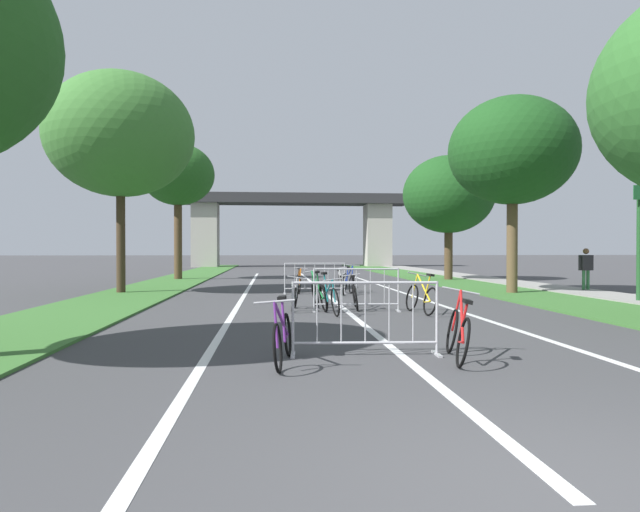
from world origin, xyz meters
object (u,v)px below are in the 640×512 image
tree_right_cypress_far (512,151)px  bicycle_yellow_3 (421,298)px  bicycle_silver_0 (296,296)px  bicycle_green_5 (319,295)px  bicycle_black_8 (355,295)px  bicycle_teal_9 (329,298)px  crowd_barrier_second (356,290)px  bicycle_red_7 (458,333)px  bicycle_purple_6 (283,337)px  tree_left_pine_far (120,135)px  bicycle_orange_4 (298,283)px  tree_right_maple_mid (449,195)px  crowd_barrier_third (315,279)px  tree_left_oak_mid (178,175)px  crowd_barrier_nearest (365,319)px  pedestrian_pushing_bike (586,265)px  bicycle_blue_1 (348,282)px  bicycle_white_2 (341,283)px  lamppost_with_sign (640,180)px

tree_right_cypress_far → bicycle_yellow_3: 8.40m
tree_right_cypress_far → bicycle_silver_0: size_ratio=4.27×
bicycle_yellow_3 → bicycle_green_5: size_ratio=0.99×
bicycle_black_8 → bicycle_teal_9: bicycle_teal_9 is taller
crowd_barrier_second → bicycle_red_7: size_ratio=1.27×
bicycle_purple_6 → bicycle_teal_9: 5.66m
tree_left_pine_far → bicycle_orange_4: 7.87m
tree_right_cypress_far → crowd_barrier_second: tree_right_cypress_far is taller
tree_right_maple_mid → bicycle_yellow_3: (-5.11, -13.73, -3.81)m
crowd_barrier_third → bicycle_teal_9: (-0.13, -6.01, -0.14)m
tree_left_pine_far → crowd_barrier_second: tree_left_pine_far is taller
tree_left_pine_far → bicycle_teal_9: bearing=-45.7°
bicycle_orange_4 → crowd_barrier_second: bearing=98.9°
tree_left_oak_mid → crowd_barrier_nearest: 21.75m
tree_left_pine_far → tree_right_cypress_far: tree_left_pine_far is taller
tree_right_maple_mid → crowd_barrier_second: (-6.57, -13.21, -3.67)m
tree_left_pine_far → bicycle_orange_4: tree_left_pine_far is taller
bicycle_teal_9 → tree_right_cypress_far: bearing=-149.8°
bicycle_red_7 → pedestrian_pushing_bike: size_ratio=1.08×
bicycle_blue_1 → bicycle_green_5: bearing=69.4°
bicycle_red_7 → bicycle_white_2: bearing=101.9°
bicycle_red_7 → lamppost_with_sign: bearing=54.6°
tree_right_cypress_far → crowd_barrier_second: size_ratio=3.14×
bicycle_white_2 → pedestrian_pushing_bike: (8.78, 0.34, 0.57)m
bicycle_silver_0 → bicycle_yellow_3: 3.07m
bicycle_blue_1 → bicycle_yellow_3: size_ratio=0.99×
tree_right_cypress_far → lamppost_with_sign: 4.28m
bicycle_black_8 → bicycle_teal_9: (-0.75, -1.05, 0.02)m
crowd_barrier_third → bicycle_silver_0: (-0.87, -5.05, -0.18)m
tree_left_oak_mid → bicycle_black_8: (6.73, -14.29, -4.84)m
tree_right_maple_mid → bicycle_purple_6: size_ratio=3.60×
tree_left_oak_mid → crowd_barrier_third: tree_left_oak_mid is taller
bicycle_yellow_3 → bicycle_purple_6: (-3.35, -5.49, -0.02)m
bicycle_white_2 → crowd_barrier_second: bearing=90.8°
bicycle_white_2 → bicycle_black_8: bicycle_white_2 is taller
crowd_barrier_third → pedestrian_pushing_bike: size_ratio=1.36×
tree_left_oak_mid → bicycle_black_8: bearing=-64.8°
crowd_barrier_nearest → bicycle_red_7: size_ratio=1.27×
tree_right_cypress_far → tree_right_maple_mid: 8.35m
crowd_barrier_second → pedestrian_pushing_bike: bearing=31.3°
tree_right_maple_mid → crowd_barrier_nearest: tree_right_maple_mid is taller
lamppost_with_sign → bicycle_silver_0: lamppost_with_sign is taller
bicycle_blue_1 → bicycle_yellow_3: bearing=91.7°
tree_right_cypress_far → bicycle_black_8: 8.67m
lamppost_with_sign → bicycle_purple_6: 12.96m
bicycle_white_2 → bicycle_black_8: 4.59m
tree_right_cypress_far → bicycle_silver_0: 9.81m
tree_left_pine_far → bicycle_purple_6: tree_left_pine_far is taller
tree_right_cypress_far → crowd_barrier_third: size_ratio=3.15×
tree_right_maple_mid → bicycle_purple_6: 21.35m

